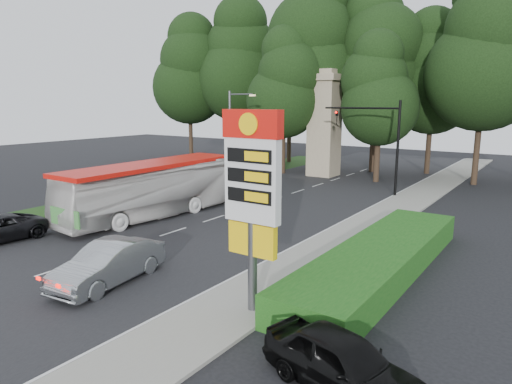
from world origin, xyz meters
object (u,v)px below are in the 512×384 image
Objects in this scene: monument at (324,123)px; parked_car_black at (343,362)px; streetlight_signs at (232,132)px; sedan_silver at (109,264)px; traffic_signal_mast at (381,134)px; transit_bus at (152,190)px; gas_station_pylon at (252,185)px.

monument is 2.29× the size of parked_car_black.
sedan_silver is at bearing -64.57° from streetlight_signs.
traffic_signal_mast is 0.90× the size of streetlight_signs.
transit_bus is at bearing 74.32° from parked_car_black.
gas_station_pylon is 0.95× the size of traffic_signal_mast.
traffic_signal_mast is 12.83m from streetlight_signs.
parked_car_black is (15.50, -30.25, -4.36)m from monument.
monument reaches higher than traffic_signal_mast.
traffic_signal_mast is at bearing 63.72° from transit_bus.
traffic_signal_mast reaches higher than sedan_silver.
gas_station_pylon is 0.86× the size of streetlight_signs.
streetlight_signs is 9.44m from monument.
gas_station_pylon reaches higher than parked_car_black.
parked_car_black is at bearing -23.56° from transit_bus.
streetlight_signs is 30.47m from parked_car_black.
transit_bus is at bearing -121.88° from traffic_signal_mast.
streetlight_signs is at bearing -121.97° from monument.
traffic_signal_mast is (-3.52, 22.00, 0.22)m from gas_station_pylon.
sedan_silver is at bearing -46.30° from transit_bus.
sedan_silver is 10.49m from parked_car_black.
gas_station_pylon is 1.38× the size of sedan_silver.
transit_bus is 10.69m from sedan_silver.
gas_station_pylon is 0.68× the size of monument.
sedan_silver is (6.57, -8.38, -0.88)m from transit_bus.
transit_bus is at bearing 150.30° from gas_station_pylon.
traffic_signal_mast is 0.59× the size of transit_bus.
traffic_signal_mast reaches higher than transit_bus.
streetlight_signs reaches higher than parked_car_black.
traffic_signal_mast is at bearing 75.95° from sedan_silver.
monument is at bearing 91.47° from transit_bus.
streetlight_signs is (-16.19, 20.01, -0.01)m from gas_station_pylon.
monument is 29.89m from sedan_silver.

